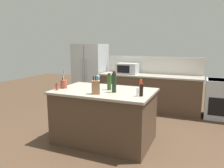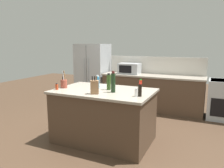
{
  "view_description": "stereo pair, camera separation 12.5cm",
  "coord_description": "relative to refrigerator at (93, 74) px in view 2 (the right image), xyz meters",
  "views": [
    {
      "loc": [
        1.59,
        -3.4,
        1.74
      ],
      "look_at": [
        0.0,
        0.35,
        0.99
      ],
      "focal_mm": 35.0,
      "sensor_mm": 36.0,
      "label": 1
    },
    {
      "loc": [
        1.7,
        -3.35,
        1.74
      ],
      "look_at": [
        0.0,
        0.35,
        0.99
      ],
      "focal_mm": 35.0,
      "sensor_mm": 36.0,
      "label": 2
    }
  ],
  "objects": [
    {
      "name": "back_counter_run",
      "position": [
        1.8,
        -0.05,
        -0.4
      ],
      "size": [
        2.64,
        0.66,
        0.94
      ],
      "color": "#4C3828",
      "rests_on": "ground_plane"
    },
    {
      "name": "ground_plane",
      "position": [
        1.5,
        -2.25,
        -0.87
      ],
      "size": [
        14.0,
        14.0,
        0.0
      ],
      "primitive_type": "plane",
      "color": "#473323"
    },
    {
      "name": "kitchen_island",
      "position": [
        1.5,
        -2.25,
        -0.4
      ],
      "size": [
        1.73,
        1.1,
        0.94
      ],
      "color": "#4C3828",
      "rests_on": "ground_plane"
    },
    {
      "name": "refrigerator",
      "position": [
        0.0,
        0.0,
        0.0
      ],
      "size": [
        0.88,
        0.75,
        1.74
      ],
      "color": "#ADB2B7",
      "rests_on": "ground_plane"
    },
    {
      "name": "soy_sauce_bottle",
      "position": [
        2.22,
        -2.43,
        0.17
      ],
      "size": [
        0.06,
        0.06,
        0.21
      ],
      "color": "black",
      "rests_on": "kitchen_island"
    },
    {
      "name": "utensil_crock",
      "position": [
        0.74,
        -2.38,
        0.15
      ],
      "size": [
        0.12,
        0.12,
        0.32
      ],
      "color": "brown",
      "rests_on": "kitchen_island"
    },
    {
      "name": "hot_sauce_bottle",
      "position": [
        2.05,
        -1.86,
        0.15
      ],
      "size": [
        0.05,
        0.05,
        0.18
      ],
      "color": "red",
      "rests_on": "kitchen_island"
    },
    {
      "name": "olive_oil_bottle",
      "position": [
        1.57,
        -2.18,
        0.21
      ],
      "size": [
        0.07,
        0.07,
        0.29
      ],
      "color": "#2D4C1E",
      "rests_on": "kitchen_island"
    },
    {
      "name": "knife_block",
      "position": [
        1.5,
        -2.57,
        0.18
      ],
      "size": [
        0.16,
        0.15,
        0.29
      ],
      "rotation": [
        0.0,
        0.0,
        0.45
      ],
      "color": "#936B47",
      "rests_on": "kitchen_island"
    },
    {
      "name": "wall_backsplash",
      "position": [
        1.8,
        0.27,
        0.3
      ],
      "size": [
        2.6,
        0.03,
        0.46
      ],
      "primitive_type": "cube",
      "color": "beige",
      "rests_on": "back_counter_run"
    },
    {
      "name": "spice_jar_paprika",
      "position": [
        0.73,
        -2.57,
        0.12
      ],
      "size": [
        0.05,
        0.05,
        0.12
      ],
      "color": "#B73D1E",
      "rests_on": "kitchen_island"
    },
    {
      "name": "dish_soap_bottle",
      "position": [
        1.32,
        -2.14,
        0.18
      ],
      "size": [
        0.06,
        0.06,
        0.24
      ],
      "color": "#3384BC",
      "rests_on": "kitchen_island"
    },
    {
      "name": "salt_shaker",
      "position": [
        2.17,
        -2.47,
        0.13
      ],
      "size": [
        0.05,
        0.05,
        0.13
      ],
      "color": "silver",
      "rests_on": "kitchen_island"
    },
    {
      "name": "microwave",
      "position": [
        1.17,
        -0.05,
        0.21
      ],
      "size": [
        0.56,
        0.39,
        0.28
      ],
      "color": "#ADB2B7",
      "rests_on": "back_counter_run"
    },
    {
      "name": "wine_bottle",
      "position": [
        1.73,
        -2.34,
        0.24
      ],
      "size": [
        0.08,
        0.08,
        0.36
      ],
      "color": "black",
      "rests_on": "kitchen_island"
    }
  ]
}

